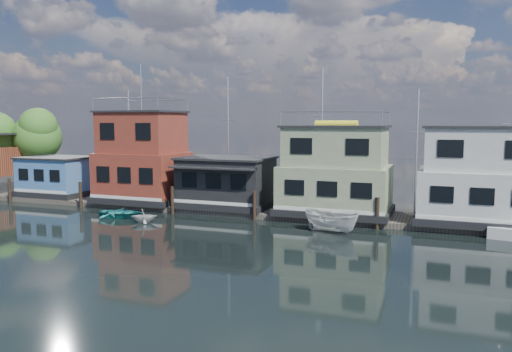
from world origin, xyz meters
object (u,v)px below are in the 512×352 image
at_px(houseboat_red, 143,159).
at_px(houseboat_green, 335,172).
at_px(houseboat_dark, 227,182).
at_px(houseboat_blue, 57,176).
at_px(dinghy_teal, 121,213).
at_px(houseboat_white, 480,177).
at_px(dinghy_white, 144,216).
at_px(motorboat, 331,221).

height_order(houseboat_red, houseboat_green, houseboat_red).
bearing_deg(houseboat_red, houseboat_dark, -0.14).
distance_m(houseboat_blue, dinghy_teal, 12.56).
xyz_separation_m(houseboat_white, dinghy_teal, (-25.38, -5.53, -3.17)).
bearing_deg(houseboat_dark, houseboat_red, 179.86).
bearing_deg(houseboat_green, houseboat_dark, -179.88).
bearing_deg(houseboat_white, dinghy_white, -164.10).
distance_m(houseboat_red, motorboat, 18.78).
bearing_deg(dinghy_teal, houseboat_dark, -57.60).
relative_size(houseboat_blue, houseboat_green, 0.76).
xyz_separation_m(houseboat_red, dinghy_white, (4.27, -6.48, -3.61)).
xyz_separation_m(houseboat_red, motorboat, (17.81, -4.97, -3.33)).
xyz_separation_m(houseboat_blue, dinghy_white, (13.77, -6.48, -1.71)).
bearing_deg(houseboat_dark, dinghy_teal, -139.16).
height_order(houseboat_green, dinghy_teal, houseboat_green).
xyz_separation_m(houseboat_dark, houseboat_green, (9.00, 0.02, 1.13)).
relative_size(houseboat_dark, dinghy_teal, 2.12).
xyz_separation_m(houseboat_dark, houseboat_white, (19.00, 0.02, 1.12)).
height_order(houseboat_red, houseboat_white, houseboat_red).
xyz_separation_m(houseboat_green, motorboat, (0.81, -4.97, -2.77)).
bearing_deg(dinghy_teal, dinghy_white, -118.14).
distance_m(dinghy_teal, motorboat, 16.20).
bearing_deg(houseboat_green, houseboat_red, -180.00).
xyz_separation_m(houseboat_green, dinghy_white, (-12.73, -6.48, -3.05)).
height_order(houseboat_blue, houseboat_green, houseboat_green).
bearing_deg(dinghy_teal, houseboat_green, -78.66).
bearing_deg(houseboat_dark, dinghy_white, -120.04).
relative_size(dinghy_teal, motorboat, 0.87).
xyz_separation_m(dinghy_teal, motorboat, (16.18, 0.56, 0.41)).
bearing_deg(houseboat_blue, houseboat_white, 0.00).
distance_m(houseboat_red, dinghy_teal, 6.87).
height_order(houseboat_red, motorboat, houseboat_red).
bearing_deg(houseboat_green, houseboat_white, -0.00).
height_order(houseboat_green, dinghy_white, houseboat_green).
xyz_separation_m(houseboat_blue, houseboat_dark, (17.50, -0.02, 0.21)).
bearing_deg(dinghy_white, houseboat_red, 4.25).
distance_m(houseboat_blue, houseboat_green, 26.53).
xyz_separation_m(houseboat_green, dinghy_teal, (-15.38, -5.53, -3.19)).
relative_size(motorboat, dinghy_white, 2.13).
relative_size(houseboat_blue, dinghy_teal, 1.83).
xyz_separation_m(houseboat_red, dinghy_teal, (1.62, -5.53, -3.74)).
bearing_deg(houseboat_red, motorboat, -15.60).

